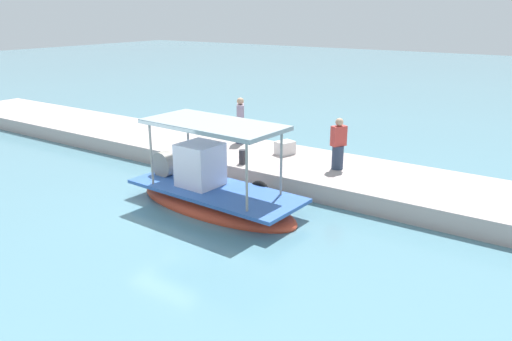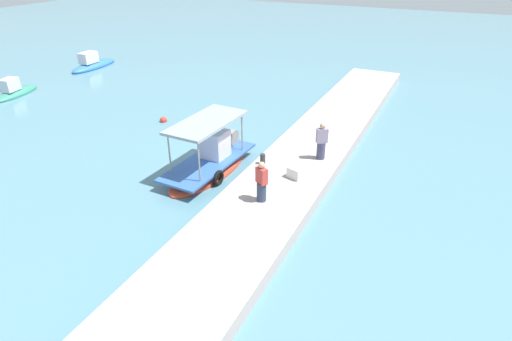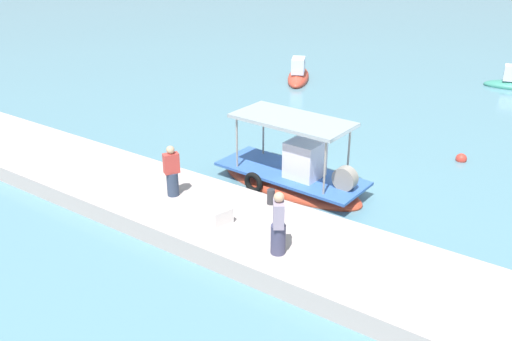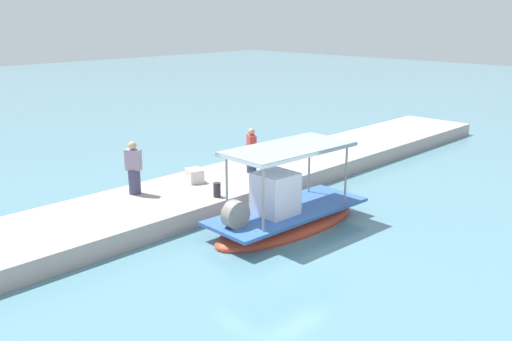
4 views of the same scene
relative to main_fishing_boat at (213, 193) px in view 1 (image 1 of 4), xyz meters
name	(u,v)px [view 1 (image 1 of 4)]	position (x,y,z in m)	size (l,w,h in m)	color
ground_plane	(179,203)	(0.99, 0.38, -0.42)	(120.00, 120.00, 0.00)	slate
dock_quay	(256,161)	(0.99, -3.72, -0.13)	(36.00, 3.60, 0.59)	#B5A49F
main_fishing_boat	(213,193)	(0.00, 0.00, 0.00)	(5.62, 2.28, 2.87)	#C54129
fisherman_near_bollard	(338,146)	(-2.21, -3.64, 0.92)	(0.50, 0.54, 1.67)	#2E3B53
fisherman_by_crate	(241,123)	(2.30, -4.56, 0.96)	(0.54, 0.56, 1.75)	#3F405C
mooring_bollard	(242,157)	(0.65, -2.38, 0.40)	(0.24, 0.24, 0.47)	#2D2D33
cargo_crate	(285,148)	(0.09, -4.18, 0.39)	(0.62, 0.50, 0.46)	silver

